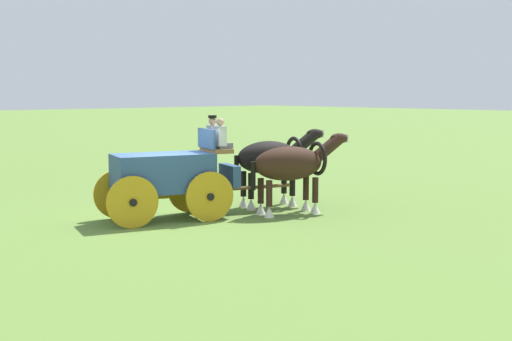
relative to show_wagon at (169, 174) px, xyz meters
The scene contains 4 objects.
ground_plane 1.27m from the show_wagon, 162.57° to the left, with size 220.00×220.00×0.00m, color olive.
show_wagon is the anchor object (origin of this frame).
draft_horse_near 3.56m from the show_wagon, ahead, with size 2.99×1.55×2.35m.
draft_horse_off 3.56m from the show_wagon, 28.07° to the right, with size 3.10×1.58×2.28m.
Camera 1 is at (-10.41, -14.87, 3.50)m, focal length 46.67 mm.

